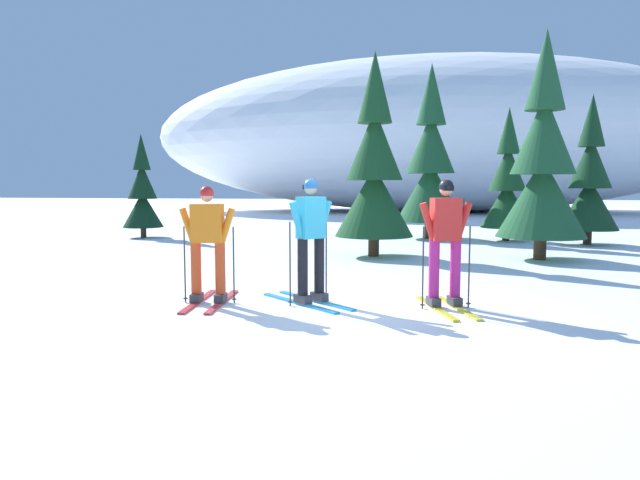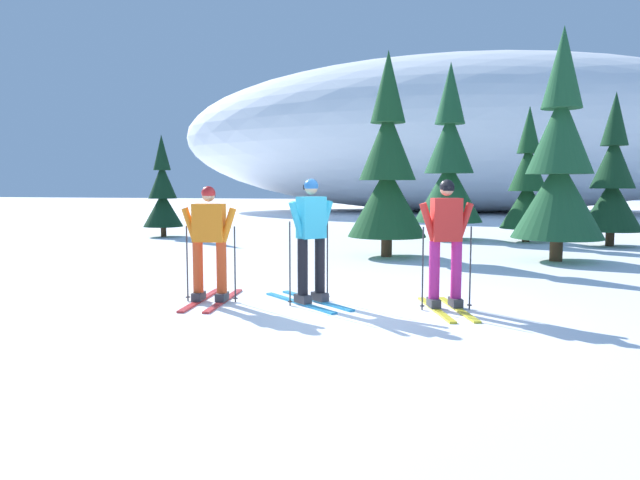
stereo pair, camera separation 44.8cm
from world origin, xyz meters
name	(u,v)px [view 1 (the left image)]	position (x,y,z in m)	size (l,w,h in m)	color
ground_plane	(356,311)	(0.00, 0.00, 0.00)	(120.00, 120.00, 0.00)	white
skier_red_jacket	(445,241)	(1.23, 0.44, 0.95)	(0.85, 1.66, 1.82)	gold
skier_orange_jacket	(208,242)	(-2.19, 0.22, 0.91)	(0.83, 1.77, 1.72)	red
skier_cyan_jacket	(311,239)	(-0.70, 0.42, 0.95)	(1.56, 1.51, 1.83)	#2893CC
pine_tree_far_left	(142,194)	(-7.88, 10.22, 1.41)	(1.30, 1.30, 3.38)	#47301E
pine_tree_left	(374,172)	(-0.10, 6.27, 2.05)	(1.89, 1.89, 4.89)	#47301E
pine_tree_center_left	(430,166)	(1.41, 11.23, 2.32)	(2.14, 2.14, 5.55)	#47301E
pine_tree_center_right	(507,185)	(3.73, 10.82, 1.71)	(1.58, 1.58, 4.09)	#47301E
pine_tree_right	(543,165)	(3.76, 6.21, 2.19)	(2.03, 2.03, 5.24)	#47301E
pine_tree_far_right	(590,182)	(5.89, 9.99, 1.81)	(1.67, 1.67, 4.32)	#47301E
snow_ridge_background	(437,136)	(2.49, 30.37, 4.79)	(36.16, 17.56, 9.58)	white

